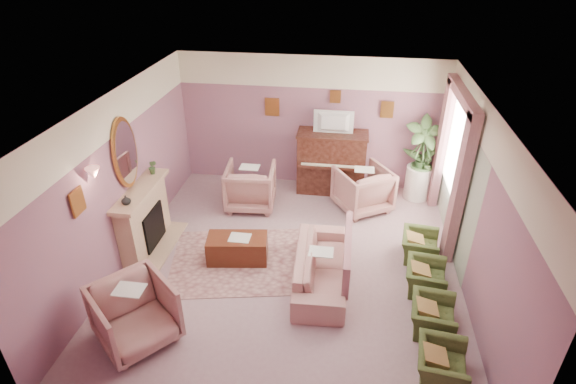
# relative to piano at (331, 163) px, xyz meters

# --- Properties ---
(floor) EXTENTS (5.50, 6.00, 0.01)m
(floor) POSITION_rel_piano_xyz_m (-0.50, -2.68, -0.65)
(floor) COLOR gray
(floor) RESTS_ON ground
(ceiling) EXTENTS (5.50, 6.00, 0.01)m
(ceiling) POSITION_rel_piano_xyz_m (-0.50, -2.68, 2.15)
(ceiling) COLOR silver
(ceiling) RESTS_ON wall_back
(wall_back) EXTENTS (5.50, 0.02, 2.80)m
(wall_back) POSITION_rel_piano_xyz_m (-0.50, 0.32, 0.75)
(wall_back) COLOR slate
(wall_back) RESTS_ON floor
(wall_front) EXTENTS (5.50, 0.02, 2.80)m
(wall_front) POSITION_rel_piano_xyz_m (-0.50, -5.68, 0.75)
(wall_front) COLOR slate
(wall_front) RESTS_ON floor
(wall_left) EXTENTS (0.02, 6.00, 2.80)m
(wall_left) POSITION_rel_piano_xyz_m (-3.25, -2.68, 0.75)
(wall_left) COLOR slate
(wall_left) RESTS_ON floor
(wall_right) EXTENTS (0.02, 6.00, 2.80)m
(wall_right) POSITION_rel_piano_xyz_m (2.25, -2.68, 0.75)
(wall_right) COLOR slate
(wall_right) RESTS_ON floor
(picture_rail_band) EXTENTS (5.50, 0.01, 0.65)m
(picture_rail_band) POSITION_rel_piano_xyz_m (-0.50, 0.31, 1.82)
(picture_rail_band) COLOR white
(picture_rail_band) RESTS_ON wall_back
(stripe_panel) EXTENTS (0.01, 3.00, 2.15)m
(stripe_panel) POSITION_rel_piano_xyz_m (2.23, -1.38, 0.42)
(stripe_panel) COLOR #A9B79F
(stripe_panel) RESTS_ON wall_right
(fireplace_surround) EXTENTS (0.30, 1.40, 1.10)m
(fireplace_surround) POSITION_rel_piano_xyz_m (-3.09, -2.48, -0.10)
(fireplace_surround) COLOR tan
(fireplace_surround) RESTS_ON floor
(fireplace_inset) EXTENTS (0.18, 0.72, 0.68)m
(fireplace_inset) POSITION_rel_piano_xyz_m (-2.99, -2.48, -0.25)
(fireplace_inset) COLOR black
(fireplace_inset) RESTS_ON floor
(fire_ember) EXTENTS (0.06, 0.54, 0.10)m
(fire_ember) POSITION_rel_piano_xyz_m (-2.95, -2.48, -0.43)
(fire_ember) COLOR orange
(fire_ember) RESTS_ON floor
(mantel_shelf) EXTENTS (0.40, 1.55, 0.07)m
(mantel_shelf) POSITION_rel_piano_xyz_m (-3.06, -2.48, 0.47)
(mantel_shelf) COLOR tan
(mantel_shelf) RESTS_ON fireplace_surround
(hearth) EXTENTS (0.55, 1.50, 0.02)m
(hearth) POSITION_rel_piano_xyz_m (-2.89, -2.48, -0.64)
(hearth) COLOR tan
(hearth) RESTS_ON floor
(mirror_frame) EXTENTS (0.04, 0.72, 1.20)m
(mirror_frame) POSITION_rel_piano_xyz_m (-3.20, -2.48, 1.15)
(mirror_frame) COLOR #AF7330
(mirror_frame) RESTS_ON wall_left
(mirror_glass) EXTENTS (0.01, 0.60, 1.06)m
(mirror_glass) POSITION_rel_piano_xyz_m (-3.17, -2.48, 1.15)
(mirror_glass) COLOR white
(mirror_glass) RESTS_ON wall_left
(sconce_shade) EXTENTS (0.20, 0.20, 0.16)m
(sconce_shade) POSITION_rel_piano_xyz_m (-3.12, -3.53, 1.33)
(sconce_shade) COLOR #F38E80
(sconce_shade) RESTS_ON wall_left
(piano) EXTENTS (1.40, 0.60, 1.30)m
(piano) POSITION_rel_piano_xyz_m (0.00, 0.00, 0.00)
(piano) COLOR #3C1C14
(piano) RESTS_ON floor
(piano_keyshelf) EXTENTS (1.30, 0.12, 0.06)m
(piano_keyshelf) POSITION_rel_piano_xyz_m (-0.00, -0.35, 0.07)
(piano_keyshelf) COLOR #3C1C14
(piano_keyshelf) RESTS_ON piano
(piano_keys) EXTENTS (1.20, 0.08, 0.02)m
(piano_keys) POSITION_rel_piano_xyz_m (0.00, -0.35, 0.11)
(piano_keys) COLOR beige
(piano_keys) RESTS_ON piano
(piano_top) EXTENTS (1.45, 0.65, 0.04)m
(piano_top) POSITION_rel_piano_xyz_m (0.00, 0.00, 0.66)
(piano_top) COLOR #3C1C14
(piano_top) RESTS_ON piano
(television) EXTENTS (0.80, 0.12, 0.48)m
(television) POSITION_rel_piano_xyz_m (0.00, -0.05, 0.95)
(television) COLOR black
(television) RESTS_ON piano
(print_back_left) EXTENTS (0.30, 0.03, 0.38)m
(print_back_left) POSITION_rel_piano_xyz_m (-1.30, 0.28, 1.07)
(print_back_left) COLOR #AF7330
(print_back_left) RESTS_ON wall_back
(print_back_right) EXTENTS (0.26, 0.03, 0.34)m
(print_back_right) POSITION_rel_piano_xyz_m (1.05, 0.28, 1.13)
(print_back_right) COLOR #AF7330
(print_back_right) RESTS_ON wall_back
(print_back_mid) EXTENTS (0.22, 0.03, 0.26)m
(print_back_mid) POSITION_rel_piano_xyz_m (0.00, 0.28, 1.35)
(print_back_mid) COLOR #AF7330
(print_back_mid) RESTS_ON wall_back
(print_left_wall) EXTENTS (0.03, 0.28, 0.36)m
(print_left_wall) POSITION_rel_piano_xyz_m (-3.21, -3.88, 1.07)
(print_left_wall) COLOR #AF7330
(print_left_wall) RESTS_ON wall_left
(window_blind) EXTENTS (0.03, 1.40, 1.80)m
(window_blind) POSITION_rel_piano_xyz_m (2.20, -1.13, 1.05)
(window_blind) COLOR beige
(window_blind) RESTS_ON wall_right
(curtain_left) EXTENTS (0.16, 0.34, 2.60)m
(curtain_left) POSITION_rel_piano_xyz_m (2.12, -2.05, 0.65)
(curtain_left) COLOR #A3656F
(curtain_left) RESTS_ON floor
(curtain_right) EXTENTS (0.16, 0.34, 2.60)m
(curtain_right) POSITION_rel_piano_xyz_m (2.12, -0.21, 0.65)
(curtain_right) COLOR #A3656F
(curtain_right) RESTS_ON floor
(pelmet) EXTENTS (0.16, 2.20, 0.16)m
(pelmet) POSITION_rel_piano_xyz_m (2.12, -1.13, 1.91)
(pelmet) COLOR #A3656F
(pelmet) RESTS_ON wall_right
(mantel_plant) EXTENTS (0.16, 0.16, 0.28)m
(mantel_plant) POSITION_rel_piano_xyz_m (-3.05, -1.93, 0.64)
(mantel_plant) COLOR #416835
(mantel_plant) RESTS_ON mantel_shelf
(mantel_vase) EXTENTS (0.16, 0.16, 0.16)m
(mantel_vase) POSITION_rel_piano_xyz_m (-3.05, -2.98, 0.58)
(mantel_vase) COLOR white
(mantel_vase) RESTS_ON mantel_shelf
(area_rug) EXTENTS (2.80, 2.24, 0.01)m
(area_rug) POSITION_rel_piano_xyz_m (-1.26, -2.67, -0.64)
(area_rug) COLOR #9E6F6C
(area_rug) RESTS_ON floor
(coffee_table) EXTENTS (1.06, 0.63, 0.45)m
(coffee_table) POSITION_rel_piano_xyz_m (-1.40, -2.65, -0.43)
(coffee_table) COLOR #512413
(coffee_table) RESTS_ON floor
(table_paper) EXTENTS (0.35, 0.28, 0.01)m
(table_paper) POSITION_rel_piano_xyz_m (-1.35, -2.65, -0.20)
(table_paper) COLOR silver
(table_paper) RESTS_ON coffee_table
(sofa) EXTENTS (0.66, 1.99, 0.80)m
(sofa) POSITION_rel_piano_xyz_m (0.03, -2.99, -0.25)
(sofa) COLOR tan
(sofa) RESTS_ON floor
(sofa_throw) EXTENTS (0.10, 1.51, 0.55)m
(sofa_throw) POSITION_rel_piano_xyz_m (0.43, -2.99, -0.05)
(sofa_throw) COLOR #A3656F
(sofa_throw) RESTS_ON sofa
(floral_armchair_left) EXTENTS (0.94, 0.94, 0.98)m
(floral_armchair_left) POSITION_rel_piano_xyz_m (-1.56, -0.88, -0.16)
(floral_armchair_left) COLOR tan
(floral_armchair_left) RESTS_ON floor
(floral_armchair_right) EXTENTS (0.94, 0.94, 0.98)m
(floral_armchair_right) POSITION_rel_piano_xyz_m (0.67, -0.66, -0.16)
(floral_armchair_right) COLOR tan
(floral_armchair_right) RESTS_ON floor
(floral_armchair_front) EXTENTS (0.94, 0.94, 0.98)m
(floral_armchair_front) POSITION_rel_piano_xyz_m (-2.32, -4.54, -0.16)
(floral_armchair_front) COLOR tan
(floral_armchair_front) RESTS_ON floor
(olive_chair_a) EXTENTS (0.49, 0.69, 0.60)m
(olive_chair_a) POSITION_rel_piano_xyz_m (1.65, -4.60, -0.35)
(olive_chair_a) COLOR #425325
(olive_chair_a) RESTS_ON floor
(olive_chair_b) EXTENTS (0.49, 0.69, 0.60)m
(olive_chair_b) POSITION_rel_piano_xyz_m (1.65, -3.78, -0.35)
(olive_chair_b) COLOR #425325
(olive_chair_b) RESTS_ON floor
(olive_chair_c) EXTENTS (0.49, 0.69, 0.60)m
(olive_chair_c) POSITION_rel_piano_xyz_m (1.65, -2.96, -0.35)
(olive_chair_c) COLOR #425325
(olive_chair_c) RESTS_ON floor
(olive_chair_d) EXTENTS (0.49, 0.69, 0.60)m
(olive_chair_d) POSITION_rel_piano_xyz_m (1.65, -2.14, -0.35)
(olive_chair_d) COLOR #425325
(olive_chair_d) RESTS_ON floor
(side_table) EXTENTS (0.52, 0.52, 0.70)m
(side_table) POSITION_rel_piano_xyz_m (1.81, -0.04, -0.30)
(side_table) COLOR white
(side_table) RESTS_ON floor
(side_plant_big) EXTENTS (0.30, 0.30, 0.34)m
(side_plant_big) POSITION_rel_piano_xyz_m (1.81, -0.04, 0.22)
(side_plant_big) COLOR #416835
(side_plant_big) RESTS_ON side_table
(side_plant_small) EXTENTS (0.16, 0.16, 0.28)m
(side_plant_small) POSITION_rel_piano_xyz_m (1.93, -0.14, 0.19)
(side_plant_small) COLOR #416835
(side_plant_small) RESTS_ON side_table
(palm_pot) EXTENTS (0.34, 0.34, 0.34)m
(palm_pot) POSITION_rel_piano_xyz_m (1.81, -0.05, -0.48)
(palm_pot) COLOR #A43F2D
(palm_pot) RESTS_ON floor
(palm_plant) EXTENTS (0.76, 0.76, 1.44)m
(palm_plant) POSITION_rel_piano_xyz_m (1.81, -0.05, 0.41)
(palm_plant) COLOR #416835
(palm_plant) RESTS_ON palm_pot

